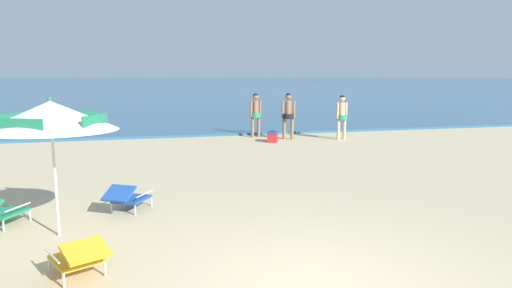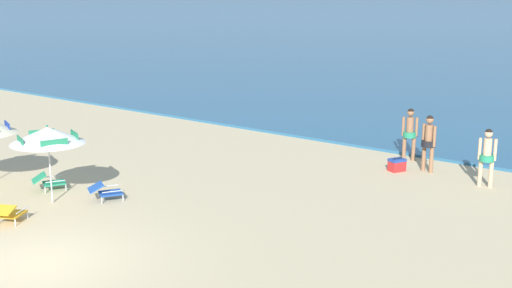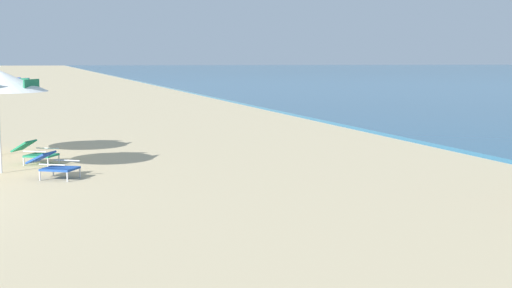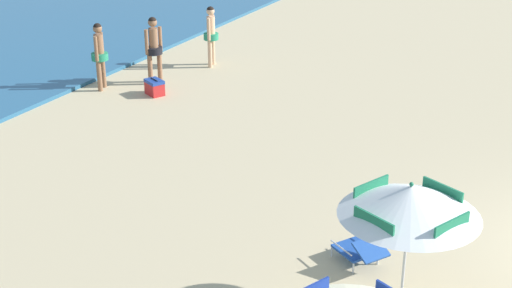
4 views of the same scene
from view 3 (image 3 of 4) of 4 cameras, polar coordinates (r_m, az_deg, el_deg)
The scene contains 2 objects.
lounge_chair_under_umbrella at distance 13.30m, azimuth -16.97°, elevation -1.70°, with size 0.90×1.02×0.52m.
lounge_chair_beside_umbrella at distance 15.31m, azimuth -18.39°, elevation -0.65°, with size 0.89×1.03×0.52m.
Camera 3 is at (10.98, 3.64, 2.23)m, focal length 46.70 mm.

